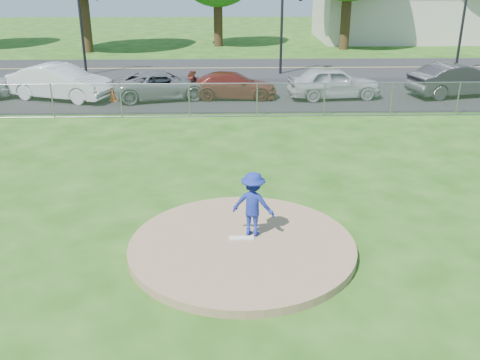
{
  "coord_description": "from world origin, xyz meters",
  "views": [
    {
      "loc": [
        -0.32,
        -11.22,
        6.38
      ],
      "look_at": [
        0.0,
        2.0,
        1.0
      ],
      "focal_mm": 40.0,
      "sensor_mm": 36.0,
      "label": 1
    }
  ],
  "objects_px": {
    "parked_car_pearl": "(334,83)",
    "parked_car_charcoal": "(457,80)",
    "commercial_building": "(410,14)",
    "parked_car_darkred": "(233,85)",
    "traffic_signal_left": "(84,18)",
    "traffic_cone": "(112,95)",
    "parked_car_gray": "(163,85)",
    "pitcher": "(253,204)",
    "parked_car_white": "(60,82)",
    "traffic_signal_right": "(467,17)"
  },
  "relations": [
    {
      "from": "traffic_signal_left",
      "to": "parked_car_darkred",
      "type": "distance_m",
      "value": 11.18
    },
    {
      "from": "parked_car_gray",
      "to": "parked_car_charcoal",
      "type": "distance_m",
      "value": 15.04
    },
    {
      "from": "traffic_cone",
      "to": "parked_car_white",
      "type": "bearing_deg",
      "value": 169.54
    },
    {
      "from": "traffic_signal_right",
      "to": "parked_car_gray",
      "type": "height_order",
      "value": "traffic_signal_right"
    },
    {
      "from": "commercial_building",
      "to": "pitcher",
      "type": "height_order",
      "value": "commercial_building"
    },
    {
      "from": "traffic_signal_right",
      "to": "parked_car_white",
      "type": "height_order",
      "value": "traffic_signal_right"
    },
    {
      "from": "parked_car_pearl",
      "to": "parked_car_charcoal",
      "type": "xyz_separation_m",
      "value": [
        6.43,
        0.36,
        0.03
      ]
    },
    {
      "from": "parked_car_pearl",
      "to": "parked_car_charcoal",
      "type": "distance_m",
      "value": 6.44
    },
    {
      "from": "parked_car_gray",
      "to": "parked_car_pearl",
      "type": "distance_m",
      "value": 8.61
    },
    {
      "from": "traffic_cone",
      "to": "parked_car_white",
      "type": "distance_m",
      "value": 2.73
    },
    {
      "from": "pitcher",
      "to": "traffic_cone",
      "type": "relative_size",
      "value": 2.68
    },
    {
      "from": "parked_car_pearl",
      "to": "parked_car_charcoal",
      "type": "relative_size",
      "value": 0.93
    },
    {
      "from": "traffic_signal_left",
      "to": "parked_car_gray",
      "type": "height_order",
      "value": "traffic_signal_left"
    },
    {
      "from": "traffic_signal_left",
      "to": "parked_car_white",
      "type": "distance_m",
      "value": 6.93
    },
    {
      "from": "commercial_building",
      "to": "traffic_signal_right",
      "type": "bearing_deg",
      "value": -96.29
    },
    {
      "from": "parked_car_charcoal",
      "to": "traffic_signal_left",
      "type": "bearing_deg",
      "value": 58.57
    },
    {
      "from": "traffic_signal_left",
      "to": "parked_car_charcoal",
      "type": "xyz_separation_m",
      "value": [
        20.25,
        -6.21,
        -2.53
      ]
    },
    {
      "from": "pitcher",
      "to": "parked_car_gray",
      "type": "xyz_separation_m",
      "value": [
        -3.83,
        15.07,
        -0.32
      ]
    },
    {
      "from": "traffic_signal_left",
      "to": "traffic_signal_right",
      "type": "distance_m",
      "value": 23.0
    },
    {
      "from": "commercial_building",
      "to": "parked_car_darkred",
      "type": "relative_size",
      "value": 3.7
    },
    {
      "from": "traffic_signal_left",
      "to": "parked_car_darkred",
      "type": "xyz_separation_m",
      "value": [
        8.74,
        -6.43,
        -2.71
      ]
    },
    {
      "from": "parked_car_white",
      "to": "parked_car_pearl",
      "type": "xyz_separation_m",
      "value": [
        13.71,
        -0.12,
        -0.07
      ]
    },
    {
      "from": "parked_car_pearl",
      "to": "commercial_building",
      "type": "bearing_deg",
      "value": -32.21
    },
    {
      "from": "traffic_signal_left",
      "to": "traffic_cone",
      "type": "bearing_deg",
      "value": -68.43
    },
    {
      "from": "parked_car_pearl",
      "to": "parked_car_gray",
      "type": "bearing_deg",
      "value": 83.07
    },
    {
      "from": "traffic_cone",
      "to": "parked_car_pearl",
      "type": "height_order",
      "value": "parked_car_pearl"
    },
    {
      "from": "commercial_building",
      "to": "parked_car_white",
      "type": "distance_m",
      "value": 33.37
    },
    {
      "from": "commercial_building",
      "to": "parked_car_charcoal",
      "type": "xyz_separation_m",
      "value": [
        -4.51,
        -22.21,
        -1.33
      ]
    },
    {
      "from": "pitcher",
      "to": "parked_car_gray",
      "type": "distance_m",
      "value": 15.55
    },
    {
      "from": "parked_car_darkred",
      "to": "pitcher",
      "type": "bearing_deg",
      "value": -177.47
    },
    {
      "from": "parked_car_darkred",
      "to": "parked_car_pearl",
      "type": "distance_m",
      "value": 5.09
    },
    {
      "from": "commercial_building",
      "to": "parked_car_gray",
      "type": "xyz_separation_m",
      "value": [
        -19.55,
        -22.49,
        -1.47
      ]
    },
    {
      "from": "pitcher",
      "to": "parked_car_white",
      "type": "relative_size",
      "value": 0.31
    },
    {
      "from": "parked_car_pearl",
      "to": "pitcher",
      "type": "bearing_deg",
      "value": 155.93
    },
    {
      "from": "parked_car_white",
      "to": "parked_car_darkred",
      "type": "height_order",
      "value": "parked_car_white"
    },
    {
      "from": "parked_car_charcoal",
      "to": "parked_car_white",
      "type": "bearing_deg",
      "value": 76.33
    },
    {
      "from": "parked_car_gray",
      "to": "parked_car_charcoal",
      "type": "bearing_deg",
      "value": -102.12
    },
    {
      "from": "traffic_signal_left",
      "to": "traffic_signal_right",
      "type": "bearing_deg",
      "value": 0.0
    },
    {
      "from": "commercial_building",
      "to": "pitcher",
      "type": "relative_size",
      "value": 10.16
    },
    {
      "from": "parked_car_pearl",
      "to": "parked_car_charcoal",
      "type": "height_order",
      "value": "parked_car_charcoal"
    },
    {
      "from": "traffic_signal_left",
      "to": "traffic_cone",
      "type": "relative_size",
      "value": 9.31
    },
    {
      "from": "traffic_signal_right",
      "to": "parked_car_pearl",
      "type": "distance_m",
      "value": 11.58
    },
    {
      "from": "parked_car_gray",
      "to": "traffic_cone",
      "type": "bearing_deg",
      "value": 87.26
    },
    {
      "from": "traffic_signal_left",
      "to": "traffic_cone",
      "type": "xyz_separation_m",
      "value": [
        2.75,
        -6.95,
        -3.05
      ]
    },
    {
      "from": "commercial_building",
      "to": "parked_car_gray",
      "type": "height_order",
      "value": "commercial_building"
    },
    {
      "from": "parked_car_charcoal",
      "to": "parked_car_darkred",
      "type": "bearing_deg",
      "value": 76.7
    },
    {
      "from": "parked_car_white",
      "to": "traffic_signal_right",
      "type": "bearing_deg",
      "value": -55.39
    },
    {
      "from": "parked_car_darkred",
      "to": "traffic_signal_left",
      "type": "bearing_deg",
      "value": 55.06
    },
    {
      "from": "traffic_signal_left",
      "to": "pitcher",
      "type": "relative_size",
      "value": 3.47
    },
    {
      "from": "traffic_cone",
      "to": "parked_car_charcoal",
      "type": "height_order",
      "value": "parked_car_charcoal"
    }
  ]
}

